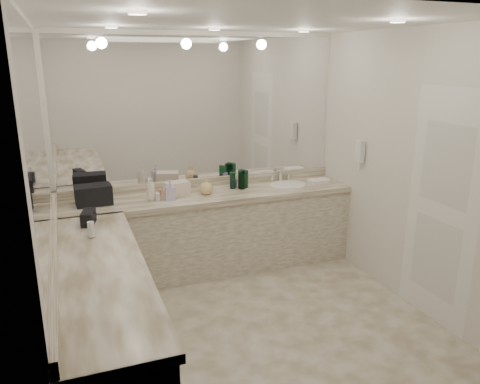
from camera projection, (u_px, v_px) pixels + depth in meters
name	position (u px, v px, depth m)	size (l,w,h in m)	color
floor	(251.00, 322.00, 4.28)	(3.20, 3.20, 0.00)	beige
ceiling	(253.00, 20.00, 3.56)	(3.20, 3.20, 0.00)	white
wall_back	(201.00, 152.00, 5.27)	(3.20, 0.02, 2.60)	silver
wall_left	(47.00, 206.00, 3.37)	(0.02, 3.00, 2.60)	silver
wall_right	(406.00, 169.00, 4.47)	(0.02, 3.00, 2.60)	silver
vanity_back_base	(211.00, 234.00, 5.24)	(3.20, 0.60, 0.84)	beige
vanity_back_top	(210.00, 196.00, 5.11)	(3.20, 0.64, 0.06)	beige
vanity_left_base	(103.00, 326.00, 3.45)	(0.60, 2.40, 0.84)	beige
vanity_left_top	(100.00, 270.00, 3.33)	(0.64, 2.42, 0.06)	beige
backsplash_back	(203.00, 183.00, 5.35)	(3.20, 0.04, 0.10)	beige
backsplash_left	(55.00, 250.00, 3.48)	(0.04, 3.00, 0.10)	beige
mirror_back	(201.00, 110.00, 5.12)	(3.12, 0.01, 1.55)	white
mirror_left	(41.00, 140.00, 3.25)	(0.01, 2.92, 1.55)	white
sink	(288.00, 185.00, 5.43)	(0.44, 0.44, 0.03)	white
faucet	(280.00, 175.00, 5.60)	(0.24, 0.16, 0.14)	silver
wall_phone	(360.00, 151.00, 5.07)	(0.06, 0.10, 0.24)	white
door	(441.00, 210.00, 4.08)	(0.02, 0.82, 2.10)	white
black_toiletry_bag	(94.00, 195.00, 4.69)	(0.35, 0.22, 0.20)	black
black_bag_spill	(88.00, 217.00, 4.15)	(0.10, 0.22, 0.12)	black
cream_cosmetic_case	(177.00, 189.00, 5.02)	(0.25, 0.16, 0.15)	beige
hand_towel	(319.00, 181.00, 5.53)	(0.24, 0.16, 0.04)	white
lotion_left	(91.00, 230.00, 3.84)	(0.06, 0.06, 0.13)	white
soap_bottle_a	(151.00, 189.00, 4.84)	(0.09, 0.09, 0.23)	silver
soap_bottle_b	(170.00, 190.00, 4.84)	(0.10, 0.10, 0.22)	silver
soap_bottle_c	(206.00, 186.00, 5.05)	(0.15, 0.15, 0.19)	#DBB877
green_bottle_0	(242.00, 181.00, 5.25)	(0.07, 0.07, 0.18)	#104A2A
green_bottle_1	(241.00, 179.00, 5.30)	(0.07, 0.07, 0.21)	#104A2A
green_bottle_2	(233.00, 180.00, 5.27)	(0.06, 0.06, 0.18)	#104A2A
green_bottle_3	(245.00, 179.00, 5.31)	(0.07, 0.07, 0.20)	#104A2A
amenity_bottle_0	(169.00, 190.00, 4.96)	(0.05, 0.05, 0.15)	white
amenity_bottle_1	(110.00, 197.00, 4.78)	(0.04, 0.04, 0.10)	#F2D84C
amenity_bottle_2	(206.00, 188.00, 5.16)	(0.05, 0.05, 0.09)	#3F3F4C
amenity_bottle_3	(160.00, 192.00, 5.04)	(0.04, 0.04, 0.06)	#E57F66
amenity_bottle_4	(234.00, 183.00, 5.33)	(0.06, 0.06, 0.10)	#9966B2
amenity_bottle_5	(158.00, 197.00, 4.84)	(0.04, 0.04, 0.08)	silver
amenity_bottle_6	(168.00, 194.00, 4.94)	(0.04, 0.04, 0.07)	#E0B28C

